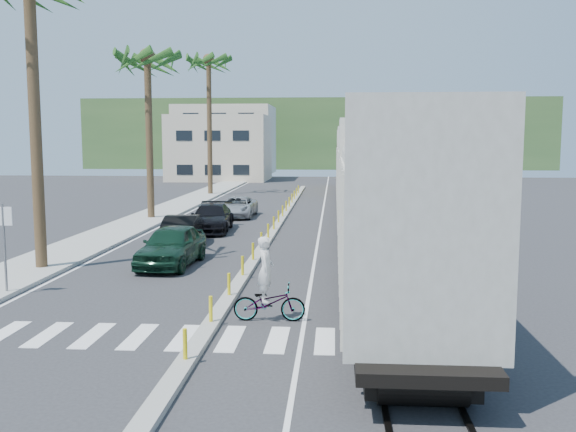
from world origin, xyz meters
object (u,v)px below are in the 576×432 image
(car_second, at_px, (180,232))
(cyclist, at_px, (268,294))
(car_lead, at_px, (172,245))
(street_sign, at_px, (4,236))

(car_second, bearing_deg, cyclist, -67.48)
(car_lead, bearing_deg, cyclist, -55.03)
(street_sign, distance_m, car_lead, 6.78)
(street_sign, bearing_deg, cyclist, -14.70)
(cyclist, bearing_deg, car_lead, 30.16)
(street_sign, xyz_separation_m, cyclist, (8.79, -2.31, -1.20))
(car_second, height_order, cyclist, cyclist)
(street_sign, height_order, cyclist, street_sign)
(street_sign, xyz_separation_m, car_lead, (4.11, 5.27, -1.15))
(car_second, bearing_deg, street_sign, -110.46)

